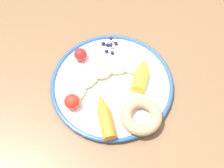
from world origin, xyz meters
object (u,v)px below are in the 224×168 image
object	(u,v)px
plate	(112,85)
donut	(141,116)
carrot_yellow	(142,74)
tomato_near	(80,55)
carrot_orange	(105,115)
dining_table	(98,102)
tomato_mid	(72,102)
banana	(105,76)
blueberry_pile	(109,46)

from	to	relation	value
plate	donut	bearing A→B (deg)	-74.91
carrot_yellow	tomato_near	size ratio (longest dim) A/B	2.90
plate	tomato_near	bearing A→B (deg)	115.52
carrot_orange	dining_table	bearing A→B (deg)	82.63
plate	tomato_mid	bearing A→B (deg)	-168.79
banana	tomato_near	bearing A→B (deg)	114.56
banana	carrot_orange	size ratio (longest dim) A/B	1.58
carrot_orange	plate	bearing A→B (deg)	58.65
dining_table	carrot_yellow	xyz separation A→B (m)	(0.12, -0.02, 0.11)
plate	carrot_orange	xyz separation A→B (m)	(-0.05, -0.08, 0.02)
banana	blueberry_pile	size ratio (longest dim) A/B	3.83
carrot_orange	donut	bearing A→B (deg)	-21.57
dining_table	tomato_mid	distance (m)	0.14
banana	blueberry_pile	xyz separation A→B (m)	(0.05, 0.09, -0.00)
banana	donut	size ratio (longest dim) A/B	1.93
donut	tomato_near	bearing A→B (deg)	110.24
carrot_yellow	tomato_mid	xyz separation A→B (m)	(-0.20, -0.01, 0.00)
dining_table	banana	size ratio (longest dim) A/B	6.29
blueberry_pile	tomato_near	distance (m)	0.09
carrot_yellow	tomato_mid	world-z (taller)	tomato_mid
dining_table	banana	bearing A→B (deg)	28.34
banana	blueberry_pile	bearing A→B (deg)	62.47
carrot_yellow	donut	distance (m)	0.12
banana	carrot_yellow	xyz separation A→B (m)	(0.09, -0.03, 0.01)
dining_table	plate	world-z (taller)	plate
banana	plate	bearing A→B (deg)	-60.92
plate	tomato_near	size ratio (longest dim) A/B	9.07
banana	donut	world-z (taller)	same
dining_table	banana	xyz separation A→B (m)	(0.03, 0.01, 0.10)
banana	tomato_near	xyz separation A→B (m)	(-0.04, 0.09, 0.01)
dining_table	plate	xyz separation A→B (m)	(0.04, -0.01, 0.09)
plate	tomato_near	xyz separation A→B (m)	(-0.05, 0.11, 0.02)
carrot_yellow	tomato_near	world-z (taller)	same
blueberry_pile	tomato_near	size ratio (longest dim) A/B	1.46
donut	tomato_near	world-z (taller)	tomato_near
tomato_near	tomato_mid	distance (m)	0.15
banana	tomato_mid	size ratio (longest dim) A/B	4.96
banana	tomato_near	world-z (taller)	tomato_near
tomato_near	blueberry_pile	bearing A→B (deg)	4.88
dining_table	tomato_mid	xyz separation A→B (m)	(-0.08, -0.03, 0.11)
donut	dining_table	bearing A→B (deg)	119.75
dining_table	plate	distance (m)	0.10
banana	tomato_mid	bearing A→B (deg)	-156.41
donut	blueberry_pile	distance (m)	0.23
dining_table	tomato_near	xyz separation A→B (m)	(-0.01, 0.10, 0.11)
blueberry_pile	tomato_mid	bearing A→B (deg)	-137.68
donut	plate	bearing A→B (deg)	105.09
plate	dining_table	bearing A→B (deg)	169.57
banana	donut	xyz separation A→B (m)	(0.04, -0.14, 0.00)
carrot_yellow	dining_table	bearing A→B (deg)	172.64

